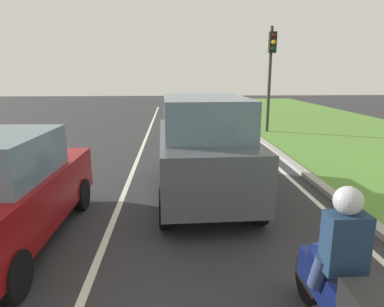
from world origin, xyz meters
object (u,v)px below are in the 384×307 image
car_suv_ahead (203,147)px  rider_person (344,240)px  motorcycle (340,299)px  traffic_light_near_right (271,62)px  car_sedan_left_lane (1,192)px

car_suv_ahead → rider_person: 4.54m
car_suv_ahead → motorcycle: car_suv_ahead is taller
motorcycle → traffic_light_near_right: traffic_light_near_right is taller
car_suv_ahead → rider_person: bearing=-79.4°
car_suv_ahead → car_sedan_left_lane: car_suv_ahead is taller
rider_person → car_suv_ahead: bearing=102.0°
car_sedan_left_lane → traffic_light_near_right: (7.22, 10.35, 2.31)m
rider_person → car_sedan_left_lane: bearing=151.0°
car_sedan_left_lane → motorcycle: size_ratio=2.29×
motorcycle → traffic_light_near_right: 13.38m
car_suv_ahead → motorcycle: 4.63m
rider_person → motorcycle: bearing=-89.6°
car_suv_ahead → motorcycle: (0.97, -4.48, -0.60)m
car_suv_ahead → rider_person: (0.97, -4.43, 0.02)m
rider_person → traffic_light_near_right: size_ratio=0.24×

